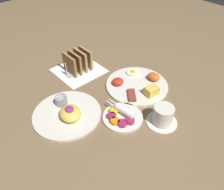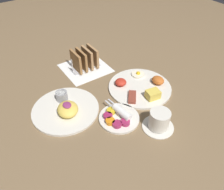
{
  "view_description": "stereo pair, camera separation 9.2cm",
  "coord_description": "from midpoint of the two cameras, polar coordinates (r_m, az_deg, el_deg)",
  "views": [
    {
      "loc": [
        0.57,
        -0.42,
        0.64
      ],
      "look_at": [
        0.06,
        0.04,
        0.03
      ],
      "focal_mm": 35.0,
      "sensor_mm": 36.0,
      "label": 1
    },
    {
      "loc": [
        0.63,
        -0.35,
        0.64
      ],
      "look_at": [
        0.06,
        0.04,
        0.03
      ],
      "focal_mm": 35.0,
      "sensor_mm": 36.0,
      "label": 2
    }
  ],
  "objects": [
    {
      "name": "napkin_flat",
      "position": [
        1.13,
        -4.64,
        6.97
      ],
      "size": [
        0.22,
        0.22,
        0.0
      ],
      "color": "white",
      "rests_on": "ground_plane"
    },
    {
      "name": "plate_condiments",
      "position": [
        0.86,
        4.69,
        -5.97
      ],
      "size": [
        0.18,
        0.16,
        0.04
      ],
      "color": "silver",
      "rests_on": "ground_plane"
    },
    {
      "name": "coffee_cup",
      "position": [
        0.84,
        15.31,
        -6.62
      ],
      "size": [
        0.12,
        0.12,
        0.08
      ],
      "color": "silver",
      "rests_on": "ground_plane"
    },
    {
      "name": "plate_breakfast",
      "position": [
        1.01,
        10.13,
        2.07
      ],
      "size": [
        0.29,
        0.29,
        0.05
      ],
      "color": "silver",
      "rests_on": "ground_plane"
    },
    {
      "name": "ground_plane",
      "position": [
        0.96,
        -1.05,
        -0.5
      ],
      "size": [
        3.0,
        3.0,
        0.0
      ],
      "primitive_type": "plane",
      "color": "brown"
    },
    {
      "name": "toast_rack",
      "position": [
        1.11,
        -4.78,
        9.12
      ],
      "size": [
        0.1,
        0.15,
        0.1
      ],
      "color": "#B7B7BC",
      "rests_on": "ground_plane"
    },
    {
      "name": "plate_foreground",
      "position": [
        0.89,
        -9.05,
        -3.61
      ],
      "size": [
        0.27,
        0.27,
        0.06
      ],
      "color": "silver",
      "rests_on": "ground_plane"
    }
  ]
}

